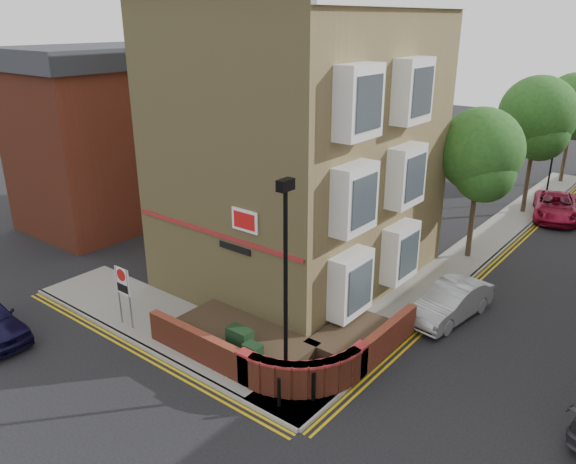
{
  "coord_description": "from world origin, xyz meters",
  "views": [
    {
      "loc": [
        10.21,
        -9.55,
        10.24
      ],
      "look_at": [
        -0.54,
        4.0,
        3.64
      ],
      "focal_mm": 35.0,
      "sensor_mm": 36.0,
      "label": 1
    }
  ],
  "objects_px": {
    "lamppost": "(286,288)",
    "silver_car_near": "(450,302)",
    "zone_sign": "(123,286)",
    "utility_cabinet_large": "(240,346)"
  },
  "relations": [
    {
      "from": "utility_cabinet_large",
      "to": "silver_car_near",
      "type": "height_order",
      "value": "utility_cabinet_large"
    },
    {
      "from": "lamppost",
      "to": "zone_sign",
      "type": "height_order",
      "value": "lamppost"
    },
    {
      "from": "zone_sign",
      "to": "silver_car_near",
      "type": "bearing_deg",
      "value": 41.99
    },
    {
      "from": "utility_cabinet_large",
      "to": "silver_car_near",
      "type": "distance_m",
      "value": 7.96
    },
    {
      "from": "utility_cabinet_large",
      "to": "zone_sign",
      "type": "bearing_deg",
      "value": -170.31
    },
    {
      "from": "lamppost",
      "to": "silver_car_near",
      "type": "bearing_deg",
      "value": 74.14
    },
    {
      "from": "silver_car_near",
      "to": "utility_cabinet_large",
      "type": "bearing_deg",
      "value": -111.25
    },
    {
      "from": "utility_cabinet_large",
      "to": "zone_sign",
      "type": "height_order",
      "value": "zone_sign"
    },
    {
      "from": "zone_sign",
      "to": "utility_cabinet_large",
      "type": "bearing_deg",
      "value": 9.69
    },
    {
      "from": "utility_cabinet_large",
      "to": "silver_car_near",
      "type": "bearing_deg",
      "value": 60.66
    }
  ]
}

